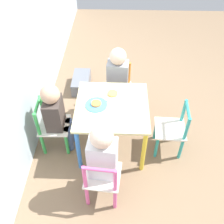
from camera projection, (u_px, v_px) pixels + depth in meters
name	position (u px, v px, depth m)	size (l,w,h in m)	color
ground_plane	(112.00, 144.00, 2.48)	(6.00, 6.00, 0.00)	#7F664C
kids_table	(112.00, 112.00, 2.18)	(0.60, 0.60, 0.50)	beige
chair_orange	(118.00, 88.00, 2.68)	(0.28, 0.28, 0.51)	silver
chair_green	(52.00, 126.00, 2.31)	(0.27, 0.27, 0.51)	silver
chair_pink	(102.00, 179.00, 1.93)	(0.29, 0.29, 0.51)	silver
chair_teal	(173.00, 130.00, 2.28)	(0.27, 0.27, 0.51)	silver
child_right	(117.00, 77.00, 2.51)	(0.22, 0.21, 0.73)	#38383D
child_back	(56.00, 113.00, 2.19)	(0.20, 0.21, 0.70)	#4C608E
child_left	(103.00, 156.00, 1.84)	(0.22, 0.21, 0.76)	#38383D
plate_right	(112.00, 94.00, 2.21)	(0.19, 0.19, 0.03)	white
plate_back	(96.00, 104.00, 2.13)	(0.18, 0.18, 0.03)	#4C9EE0
storage_bin	(81.00, 82.00, 3.03)	(0.36, 0.19, 0.15)	slate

